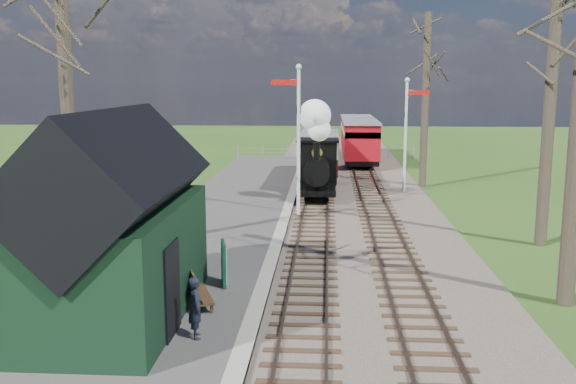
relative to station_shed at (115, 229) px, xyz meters
name	(u,v)px	position (x,y,z in m)	size (l,w,h in m)	color
distant_hills	(334,265)	(5.70, 60.38, -18.47)	(114.40, 48.00, 22.02)	#385B23
ballast_bed	(344,192)	(5.60, 18.00, -2.22)	(8.00, 60.00, 0.10)	brown
track_near	(318,191)	(4.30, 18.00, -2.17)	(1.60, 60.00, 0.15)	brown
track_far	(370,191)	(6.90, 18.00, -2.17)	(1.60, 60.00, 0.15)	brown
platform	(223,225)	(0.80, 10.00, -2.17)	(5.00, 44.00, 0.20)	#474442
coping_strip	(283,226)	(3.10, 10.00, -2.16)	(0.40, 44.00, 0.21)	#B2AD9E
station_shed	(115,229)	(0.00, 0.00, 0.00)	(3.25, 6.30, 4.78)	black
semaphore_near	(297,130)	(3.53, 12.00, 1.35)	(1.22, 0.24, 6.22)	silver
semaphore_far	(407,126)	(8.67, 18.00, 1.08)	(1.22, 0.24, 5.72)	silver
bare_trees	(356,93)	(5.63, 6.10, 2.94)	(15.51, 22.39, 12.00)	#382D23
fence_line	(325,152)	(4.60, 32.00, -1.72)	(12.60, 0.08, 1.00)	slate
locomotive	(317,156)	(4.29, 15.79, -0.16)	(1.83, 4.27, 4.58)	black
coach	(319,154)	(4.30, 21.85, -0.72)	(2.14, 7.33, 2.25)	black
red_carriage_a	(360,142)	(6.90, 27.91, -0.62)	(2.30, 5.70, 2.42)	black
red_carriage_b	(357,135)	(6.90, 33.41, -0.62)	(2.30, 5.70, 2.42)	black
sign_board	(224,263)	(2.06, 2.43, -1.48)	(0.27, 0.80, 1.18)	#0D3F29
bench	(196,289)	(1.63, 0.84, -1.66)	(0.94, 1.56, 0.86)	#412C17
person	(196,307)	(2.04, -1.13, -1.40)	(0.48, 0.32, 1.33)	black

